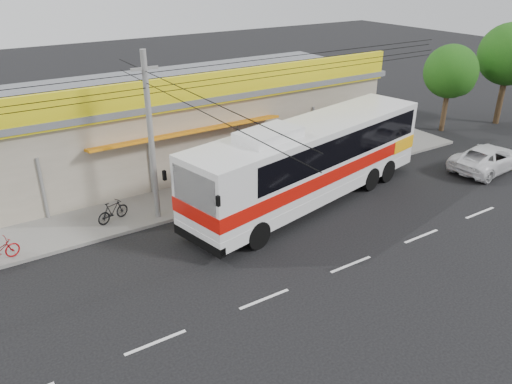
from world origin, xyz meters
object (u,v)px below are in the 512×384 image
at_px(coach_bus, 314,156).
at_px(white_car, 488,158).
at_px(motorbike_dark, 113,211).
at_px(tree_near, 452,73).
at_px(tree_far, 512,56).
at_px(utility_pole, 146,83).

height_order(coach_bus, white_car, coach_bus).
relative_size(motorbike_dark, tree_near, 0.27).
bearing_deg(white_car, tree_far, -64.90).
xyz_separation_m(white_car, utility_pole, (-17.68, 4.40, 5.49)).
bearing_deg(utility_pole, white_car, -13.97).
xyz_separation_m(white_car, tree_near, (3.83, 5.96, 3.20)).
bearing_deg(white_car, motorbike_dark, 70.38).
height_order(coach_bus, utility_pole, utility_pole).
height_order(coach_bus, motorbike_dark, coach_bus).
distance_m(white_car, tree_near, 7.77).
bearing_deg(tree_near, motorbike_dark, -177.78).
height_order(white_car, tree_far, tree_far).
xyz_separation_m(utility_pole, tree_near, (21.50, 1.56, -2.29)).
xyz_separation_m(motorbike_dark, utility_pole, (1.82, -0.66, 5.56)).
distance_m(coach_bus, motorbike_dark, 9.50).
bearing_deg(white_car, tree_near, -37.78).
distance_m(motorbike_dark, white_car, 20.14).
height_order(motorbike_dark, utility_pole, utility_pole).
bearing_deg(coach_bus, white_car, -24.09).
relative_size(white_car, utility_pole, 0.15).
bearing_deg(tree_far, motorbike_dark, 179.79).
bearing_deg(motorbike_dark, utility_pole, -128.73).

